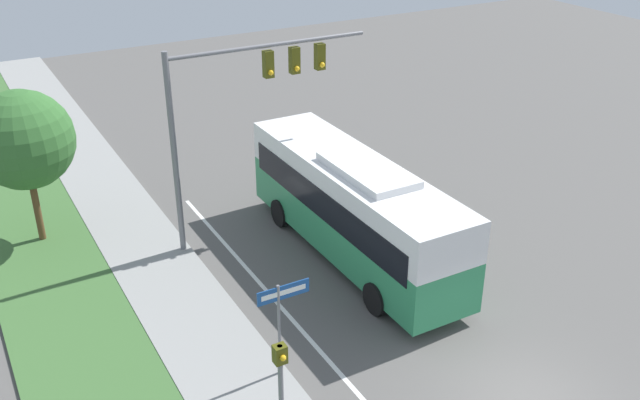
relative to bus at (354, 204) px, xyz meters
The scene contains 6 objects.
ground_plane 8.40m from the bus, 89.37° to the right, with size 80.00×80.00×0.00m, color #565451.
bus is the anchor object (origin of this frame).
signal_gantry 5.13m from the bus, 129.27° to the left, with size 7.21×0.41×7.04m.
pedestrian_signal 9.13m from the bus, 131.85° to the right, with size 0.28×0.34×3.10m.
street_sign 6.52m from the bus, 138.14° to the right, with size 1.45×0.08×2.85m.
roadside_tree 11.20m from the bus, 145.21° to the left, with size 3.38×3.38×5.45m.
Camera 1 is at (-11.40, -9.66, 12.60)m, focal length 40.00 mm.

